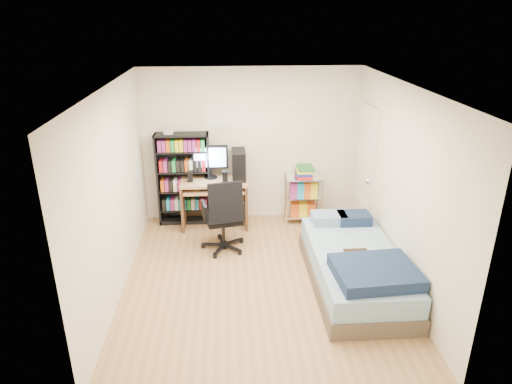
{
  "coord_description": "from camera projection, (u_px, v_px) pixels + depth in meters",
  "views": [
    {
      "loc": [
        -0.39,
        -5.13,
        3.3
      ],
      "look_at": [
        -0.03,
        0.4,
        1.08
      ],
      "focal_mm": 32.0,
      "sensor_mm": 36.0,
      "label": 1
    }
  ],
  "objects": [
    {
      "name": "computer_desk",
      "position": [
        221.0,
        183.0,
        7.31
      ],
      "size": [
        1.05,
        0.61,
        1.32
      ],
      "color": "tan",
      "rests_on": "room"
    },
    {
      "name": "wire_cart",
      "position": [
        304.0,
        185.0,
        7.46
      ],
      "size": [
        0.62,
        0.46,
        0.96
      ],
      "rotation": [
        0.0,
        0.0,
        -0.05
      ],
      "color": "white",
      "rests_on": "room"
    },
    {
      "name": "door",
      "position": [
        366.0,
        171.0,
        6.99
      ],
      "size": [
        0.12,
        0.8,
        2.0
      ],
      "color": "silver",
      "rests_on": "room"
    },
    {
      "name": "office_chair",
      "position": [
        224.0,
        228.0,
        6.61
      ],
      "size": [
        0.79,
        0.79,
        1.11
      ],
      "rotation": [
        0.0,
        0.0,
        0.21
      ],
      "color": "black",
      "rests_on": "room"
    },
    {
      "name": "media_shelf",
      "position": [
        184.0,
        178.0,
        7.35
      ],
      "size": [
        0.85,
        0.28,
        1.57
      ],
      "color": "black",
      "rests_on": "room"
    },
    {
      "name": "room",
      "position": [
        260.0,
        191.0,
        5.54
      ],
      "size": [
        3.58,
        4.08,
        2.58
      ],
      "color": "#AD7D56",
      "rests_on": "ground"
    },
    {
      "name": "bed",
      "position": [
        355.0,
        267.0,
        5.77
      ],
      "size": [
        1.08,
        2.15,
        0.61
      ],
      "color": "brown",
      "rests_on": "room"
    }
  ]
}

